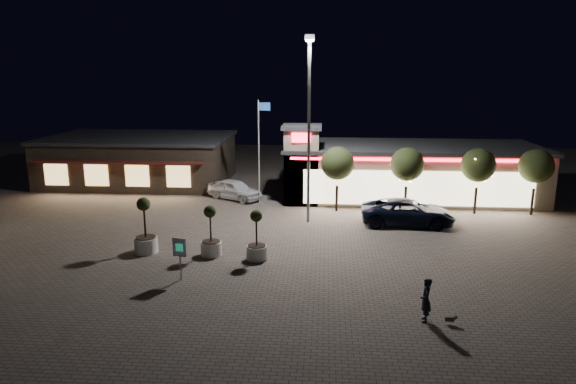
# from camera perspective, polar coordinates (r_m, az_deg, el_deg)

# --- Properties ---
(ground) EXTENTS (90.00, 90.00, 0.00)m
(ground) POSITION_cam_1_polar(r_m,az_deg,el_deg) (27.95, -2.50, -7.95)
(ground) COLOR #635950
(ground) RESTS_ON ground
(retail_building) EXTENTS (20.40, 8.40, 6.10)m
(retail_building) POSITION_cam_1_polar(r_m,az_deg,el_deg) (42.89, 12.72, 2.36)
(retail_building) COLOR gray
(retail_building) RESTS_ON ground
(restaurant_building) EXTENTS (16.40, 11.00, 4.30)m
(restaurant_building) POSITION_cam_1_polar(r_m,az_deg,el_deg) (49.57, -16.07, 3.56)
(restaurant_building) COLOR #382D23
(restaurant_building) RESTS_ON ground
(floodlight_pole) EXTENTS (0.60, 0.40, 12.38)m
(floodlight_pole) POSITION_cam_1_polar(r_m,az_deg,el_deg) (34.01, 2.35, 8.07)
(floodlight_pole) COLOR gray
(floodlight_pole) RESTS_ON ground
(flagpole) EXTENTS (0.95, 0.10, 8.00)m
(flagpole) POSITION_cam_1_polar(r_m,az_deg,el_deg) (39.55, -3.13, 5.48)
(flagpole) COLOR white
(flagpole) RESTS_ON ground
(string_tree_a) EXTENTS (2.42, 2.42, 4.79)m
(string_tree_a) POSITION_cam_1_polar(r_m,az_deg,el_deg) (37.45, 5.52, 3.16)
(string_tree_a) COLOR #332319
(string_tree_a) RESTS_ON ground
(string_tree_b) EXTENTS (2.42, 2.42, 4.79)m
(string_tree_b) POSITION_cam_1_polar(r_m,az_deg,el_deg) (37.89, 13.10, 3.00)
(string_tree_b) COLOR #332319
(string_tree_b) RESTS_ON ground
(string_tree_c) EXTENTS (2.42, 2.42, 4.79)m
(string_tree_c) POSITION_cam_1_polar(r_m,az_deg,el_deg) (38.99, 20.39, 2.79)
(string_tree_c) COLOR #332319
(string_tree_c) RESTS_ON ground
(string_tree_d) EXTENTS (2.42, 2.42, 4.79)m
(string_tree_d) POSITION_cam_1_polar(r_m,az_deg,el_deg) (40.29, 25.86, 2.60)
(string_tree_d) COLOR #332319
(string_tree_d) RESTS_ON ground
(pickup_truck) EXTENTS (6.38, 3.16, 1.74)m
(pickup_truck) POSITION_cam_1_polar(r_m,az_deg,el_deg) (35.43, 13.18, -2.19)
(pickup_truck) COLOR black
(pickup_truck) RESTS_ON ground
(white_sedan) EXTENTS (5.01, 4.01, 1.60)m
(white_sedan) POSITION_cam_1_polar(r_m,az_deg,el_deg) (41.57, -5.95, 0.29)
(white_sedan) COLOR white
(white_sedan) RESTS_ON ground
(pedestrian) EXTENTS (0.49, 0.71, 1.88)m
(pedestrian) POSITION_cam_1_polar(r_m,az_deg,el_deg) (22.29, 15.06, -11.54)
(pedestrian) COLOR black
(pedestrian) RESTS_ON ground
(dog) EXTENTS (0.50, 0.19, 0.27)m
(dog) POSITION_cam_1_polar(r_m,az_deg,el_deg) (22.62, 17.70, -13.23)
(dog) COLOR #59514C
(dog) RESTS_ON ground
(planter_left) EXTENTS (1.32, 1.32, 3.25)m
(planter_left) POSITION_cam_1_polar(r_m,az_deg,el_deg) (30.34, -15.54, -4.69)
(planter_left) COLOR silver
(planter_left) RESTS_ON ground
(planter_mid) EXTENTS (1.18, 1.18, 2.90)m
(planter_mid) POSITION_cam_1_polar(r_m,az_deg,el_deg) (29.16, -8.56, -5.30)
(planter_mid) COLOR silver
(planter_mid) RESTS_ON ground
(planter_right) EXTENTS (1.14, 1.14, 2.81)m
(planter_right) POSITION_cam_1_polar(r_m,az_deg,el_deg) (28.32, -3.50, -5.80)
(planter_right) COLOR silver
(planter_right) RESTS_ON ground
(valet_sign) EXTENTS (0.72, 0.21, 2.19)m
(valet_sign) POSITION_cam_1_polar(r_m,az_deg,el_deg) (25.85, -11.95, -6.42)
(valet_sign) COLOR gray
(valet_sign) RESTS_ON ground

